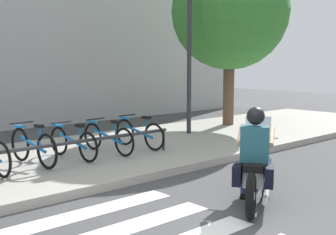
{
  "coord_description": "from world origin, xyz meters",
  "views": [
    {
      "loc": [
        -3.79,
        -3.43,
        2.05
      ],
      "look_at": [
        1.51,
        2.48,
        1.05
      ],
      "focal_mm": 46.38,
      "sensor_mm": 36.0,
      "label": 1
    }
  ],
  "objects_px": {
    "rider": "(255,148)",
    "motorcycle": "(255,172)",
    "bicycle_4": "(73,142)",
    "bike_rack": "(47,147)",
    "bicycle_3": "(33,146)",
    "bicycle_5": "(108,138)",
    "bicycle_6": "(139,133)",
    "tree_near_rack": "(230,11)",
    "street_lamp": "(189,41)"
  },
  "relations": [
    {
      "from": "motorcycle",
      "to": "bicycle_3",
      "type": "distance_m",
      "value": 4.15
    },
    {
      "from": "street_lamp",
      "to": "bike_rack",
      "type": "bearing_deg",
      "value": -165.17
    },
    {
      "from": "rider",
      "to": "street_lamp",
      "type": "height_order",
      "value": "street_lamp"
    },
    {
      "from": "bicycle_5",
      "to": "bicycle_6",
      "type": "distance_m",
      "value": 0.83
    },
    {
      "from": "bicycle_5",
      "to": "bicycle_4",
      "type": "bearing_deg",
      "value": -179.98
    },
    {
      "from": "bicycle_4",
      "to": "bike_rack",
      "type": "xyz_separation_m",
      "value": [
        -0.83,
        -0.55,
        0.09
      ]
    },
    {
      "from": "rider",
      "to": "tree_near_rack",
      "type": "bearing_deg",
      "value": 43.29
    },
    {
      "from": "bicycle_4",
      "to": "rider",
      "type": "bearing_deg",
      "value": -77.88
    },
    {
      "from": "bicycle_3",
      "to": "bicycle_5",
      "type": "distance_m",
      "value": 1.67
    },
    {
      "from": "bike_rack",
      "to": "street_lamp",
      "type": "relative_size",
      "value": 1.29
    },
    {
      "from": "bicycle_4",
      "to": "bicycle_3",
      "type": "bearing_deg",
      "value": -179.9
    },
    {
      "from": "bike_rack",
      "to": "tree_near_rack",
      "type": "distance_m",
      "value": 7.7
    },
    {
      "from": "bike_rack",
      "to": "bicycle_6",
      "type": "bearing_deg",
      "value": 12.52
    },
    {
      "from": "bicycle_5",
      "to": "bike_rack",
      "type": "xyz_separation_m",
      "value": [
        -1.66,
        -0.56,
        0.09
      ]
    },
    {
      "from": "bicycle_6",
      "to": "tree_near_rack",
      "type": "bearing_deg",
      "value": 14.19
    },
    {
      "from": "bicycle_3",
      "to": "bike_rack",
      "type": "height_order",
      "value": "bicycle_3"
    },
    {
      "from": "rider",
      "to": "tree_near_rack",
      "type": "height_order",
      "value": "tree_near_rack"
    },
    {
      "from": "street_lamp",
      "to": "tree_near_rack",
      "type": "bearing_deg",
      "value": 10.73
    },
    {
      "from": "motorcycle",
      "to": "bicycle_3",
      "type": "height_order",
      "value": "motorcycle"
    },
    {
      "from": "motorcycle",
      "to": "bicycle_6",
      "type": "relative_size",
      "value": 1.16
    },
    {
      "from": "street_lamp",
      "to": "motorcycle",
      "type": "bearing_deg",
      "value": -124.24
    },
    {
      "from": "rider",
      "to": "motorcycle",
      "type": "bearing_deg",
      "value": 30.63
    },
    {
      "from": "rider",
      "to": "bicycle_6",
      "type": "relative_size",
      "value": 0.91
    },
    {
      "from": "rider",
      "to": "bicycle_5",
      "type": "relative_size",
      "value": 0.88
    },
    {
      "from": "motorcycle",
      "to": "bike_rack",
      "type": "relative_size",
      "value": 0.32
    },
    {
      "from": "bicycle_5",
      "to": "street_lamp",
      "type": "distance_m",
      "value": 3.84
    },
    {
      "from": "bicycle_6",
      "to": "bike_rack",
      "type": "xyz_separation_m",
      "value": [
        -2.5,
        -0.55,
        0.09
      ]
    },
    {
      "from": "motorcycle",
      "to": "bicycle_5",
      "type": "xyz_separation_m",
      "value": [
        -0.05,
        3.78,
        0.03
      ]
    },
    {
      "from": "bicycle_3",
      "to": "bicycle_6",
      "type": "xyz_separation_m",
      "value": [
        2.5,
        0.0,
        -0.02
      ]
    },
    {
      "from": "rider",
      "to": "bike_rack",
      "type": "distance_m",
      "value": 3.67
    },
    {
      "from": "bicycle_4",
      "to": "bike_rack",
      "type": "relative_size",
      "value": 0.28
    },
    {
      "from": "bicycle_5",
      "to": "street_lamp",
      "type": "bearing_deg",
      "value": 12.83
    },
    {
      "from": "bicycle_4",
      "to": "bicycle_6",
      "type": "height_order",
      "value": "bicycle_6"
    },
    {
      "from": "bicycle_3",
      "to": "bicycle_4",
      "type": "relative_size",
      "value": 1.01
    },
    {
      "from": "rider",
      "to": "bicycle_6",
      "type": "distance_m",
      "value": 3.92
    },
    {
      "from": "rider",
      "to": "bicycle_4",
      "type": "xyz_separation_m",
      "value": [
        -0.82,
        3.82,
        -0.34
      ]
    },
    {
      "from": "rider",
      "to": "bike_rack",
      "type": "xyz_separation_m",
      "value": [
        -1.65,
        3.26,
        -0.24
      ]
    },
    {
      "from": "bicycle_4",
      "to": "street_lamp",
      "type": "xyz_separation_m",
      "value": [
        3.94,
        0.71,
        2.14
      ]
    },
    {
      "from": "tree_near_rack",
      "to": "bicycle_6",
      "type": "bearing_deg",
      "value": -165.81
    },
    {
      "from": "bicycle_3",
      "to": "bicycle_6",
      "type": "distance_m",
      "value": 2.5
    },
    {
      "from": "bicycle_3",
      "to": "bicycle_4",
      "type": "bearing_deg",
      "value": 0.1
    },
    {
      "from": "motorcycle",
      "to": "bicycle_3",
      "type": "relative_size",
      "value": 1.13
    },
    {
      "from": "bicycle_5",
      "to": "bike_rack",
      "type": "height_order",
      "value": "bicycle_5"
    },
    {
      "from": "bicycle_6",
      "to": "tree_near_rack",
      "type": "relative_size",
      "value": 0.29
    },
    {
      "from": "bicycle_3",
      "to": "tree_near_rack",
      "type": "bearing_deg",
      "value": 9.16
    },
    {
      "from": "motorcycle",
      "to": "bicycle_3",
      "type": "bearing_deg",
      "value": 114.48
    },
    {
      "from": "rider",
      "to": "bicycle_6",
      "type": "xyz_separation_m",
      "value": [
        0.85,
        3.82,
        -0.33
      ]
    },
    {
      "from": "rider",
      "to": "street_lamp",
      "type": "distance_m",
      "value": 5.79
    },
    {
      "from": "bicycle_6",
      "to": "bicycle_4",
      "type": "bearing_deg",
      "value": 179.98
    },
    {
      "from": "motorcycle",
      "to": "street_lamp",
      "type": "height_order",
      "value": "street_lamp"
    }
  ]
}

